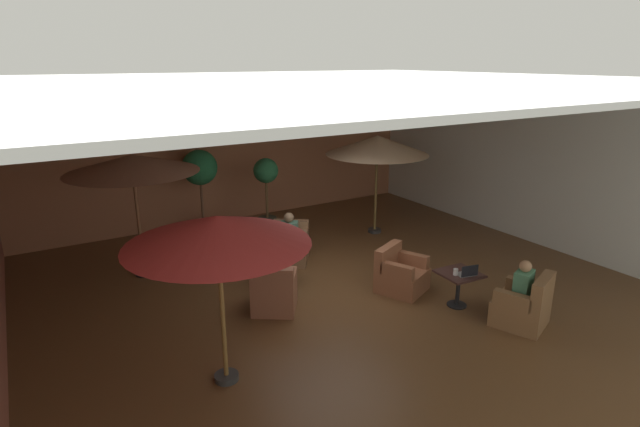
# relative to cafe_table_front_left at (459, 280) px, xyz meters

# --- Properties ---
(ground_plane) EXTENTS (10.57, 10.01, 0.02)m
(ground_plane) POSITION_rel_cafe_table_front_left_xyz_m (-1.40, 1.70, -0.48)
(ground_plane) COLOR brown
(wall_back_brick) EXTENTS (10.57, 0.08, 3.67)m
(wall_back_brick) POSITION_rel_cafe_table_front_left_xyz_m (-1.40, 6.67, 1.36)
(wall_back_brick) COLOR #A16344
(wall_back_brick) RESTS_ON ground_plane
(wall_right_plain) EXTENTS (0.08, 10.01, 3.67)m
(wall_right_plain) POSITION_rel_cafe_table_front_left_xyz_m (3.84, 1.70, 1.36)
(wall_right_plain) COLOR silver
(wall_right_plain) RESTS_ON ground_plane
(ceiling_slab) EXTENTS (10.57, 10.01, 0.06)m
(ceiling_slab) POSITION_rel_cafe_table_front_left_xyz_m (-1.40, 1.70, 3.23)
(ceiling_slab) COLOR silver
(ceiling_slab) RESTS_ON wall_back_brick
(cafe_table_front_left) EXTENTS (0.69, 0.69, 0.61)m
(cafe_table_front_left) POSITION_rel_cafe_table_front_left_xyz_m (0.00, 0.00, 0.00)
(cafe_table_front_left) COLOR black
(cafe_table_front_left) RESTS_ON ground_plane
(armchair_front_left_north) EXTENTS (0.97, 0.97, 0.88)m
(armchair_front_left_north) POSITION_rel_cafe_table_front_left_xyz_m (0.39, -1.01, -0.15)
(armchair_front_left_north) COLOR brown
(armchair_front_left_north) RESTS_ON ground_plane
(armchair_front_left_east) EXTENTS (1.02, 1.02, 0.81)m
(armchair_front_left_east) POSITION_rel_cafe_table_front_left_xyz_m (-0.44, 0.98, -0.17)
(armchair_front_left_east) COLOR brown
(armchair_front_left_east) RESTS_ON ground_plane
(cafe_table_front_right) EXTENTS (0.66, 0.66, 0.61)m
(cafe_table_front_right) POSITION_rel_cafe_table_front_left_xyz_m (-2.13, 2.37, -0.04)
(cafe_table_front_right) COLOR black
(cafe_table_front_right) RESTS_ON ground_plane
(armchair_front_right_north) EXTENTS (0.99, 1.00, 0.86)m
(armchair_front_right_north) POSITION_rel_cafe_table_front_left_xyz_m (-2.74, 1.48, -0.15)
(armchair_front_right_north) COLOR brown
(armchair_front_right_north) RESTS_ON ground_plane
(armchair_front_right_east) EXTENTS (1.07, 1.08, 0.81)m
(armchair_front_right_east) POSITION_rel_cafe_table_front_left_xyz_m (-1.50, 3.26, -0.16)
(armchair_front_right_east) COLOR brown
(armchair_front_right_east) RESTS_ON ground_plane
(patio_umbrella_tall_red) EXTENTS (2.42, 2.42, 2.37)m
(patio_umbrella_tall_red) POSITION_rel_cafe_table_front_left_xyz_m (-4.27, 4.11, 1.73)
(patio_umbrella_tall_red) COLOR #2D2D2D
(patio_umbrella_tall_red) RESTS_ON ground_plane
(patio_umbrella_center_beige) EXTENTS (2.27, 2.27, 2.26)m
(patio_umbrella_center_beige) POSITION_rel_cafe_table_front_left_xyz_m (-4.14, 0.06, 1.60)
(patio_umbrella_center_beige) COLOR #2D2D2D
(patio_umbrella_center_beige) RESTS_ON ground_plane
(patio_umbrella_near_wall) EXTENTS (2.40, 2.40, 2.35)m
(patio_umbrella_near_wall) POSITION_rel_cafe_table_front_left_xyz_m (1.13, 3.81, 1.65)
(patio_umbrella_near_wall) COLOR #2D2D2D
(patio_umbrella_near_wall) RESTS_ON ground_plane
(potted_tree_left_corner) EXTENTS (0.82, 0.82, 2.05)m
(potted_tree_left_corner) POSITION_rel_cafe_table_front_left_xyz_m (-2.48, 5.80, 1.01)
(potted_tree_left_corner) COLOR beige
(potted_tree_left_corner) RESTS_ON ground_plane
(potted_tree_mid_left) EXTENTS (0.58, 0.58, 1.84)m
(potted_tree_mid_left) POSITION_rel_cafe_table_front_left_xyz_m (-1.13, 5.09, 0.69)
(potted_tree_mid_left) COLOR #373A2E
(potted_tree_mid_left) RESTS_ON ground_plane
(patron_blue_shirt) EXTENTS (0.44, 0.41, 0.66)m
(patron_blue_shirt) POSITION_rel_cafe_table_front_left_xyz_m (-1.52, 3.22, 0.22)
(patron_blue_shirt) COLOR #4A7560
(patron_blue_shirt) RESTS_ON ground_plane
(patron_by_window) EXTENTS (0.44, 0.40, 0.65)m
(patron_by_window) POSITION_rel_cafe_table_front_left_xyz_m (-2.71, 1.51, 0.26)
(patron_by_window) COLOR silver
(patron_by_window) RESTS_ON ground_plane
(patron_with_friend) EXTENTS (0.42, 0.34, 0.67)m
(patron_with_friend) POSITION_rel_cafe_table_front_left_xyz_m (0.37, -0.96, 0.23)
(patron_with_friend) COLOR #467D59
(patron_with_friend) RESTS_ON ground_plane
(iced_drink_cup) EXTENTS (0.08, 0.08, 0.11)m
(iced_drink_cup) POSITION_rel_cafe_table_front_left_xyz_m (-0.13, -0.03, 0.19)
(iced_drink_cup) COLOR white
(iced_drink_cup) RESTS_ON cafe_table_front_left
(open_laptop) EXTENTS (0.35, 0.29, 0.20)m
(open_laptop) POSITION_rel_cafe_table_front_left_xyz_m (0.03, -0.15, 0.19)
(open_laptop) COLOR #9EA0A5
(open_laptop) RESTS_ON cafe_table_front_left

